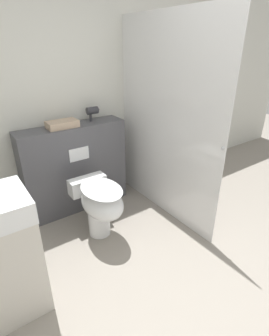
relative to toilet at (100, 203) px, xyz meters
name	(u,v)px	position (x,y,z in m)	size (l,w,h in m)	color
ground_plane	(210,311)	(0.24, -1.21, -0.38)	(12.00, 12.00, 0.00)	gray
wall_back	(78,96)	(0.24, 0.83, 0.87)	(8.00, 0.06, 2.50)	silver
partition_panel	(76,168)	(0.04, 0.64, 0.12)	(1.17, 0.29, 1.00)	#4C4C51
shower_glass	(165,123)	(0.82, 0.03, 0.65)	(0.04, 1.54, 2.06)	silver
toilet	(100,203)	(0.00, 0.00, 0.00)	(0.38, 0.63, 0.58)	white
sink_vanity	(2,257)	(-0.92, -0.32, 0.09)	(0.47, 0.45, 1.07)	beige
hair_drier	(93,111)	(0.33, 0.67, 0.72)	(0.15, 0.08, 0.16)	#2D2D33
folded_towel	(62,124)	(-0.06, 0.62, 0.65)	(0.31, 0.18, 0.07)	tan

